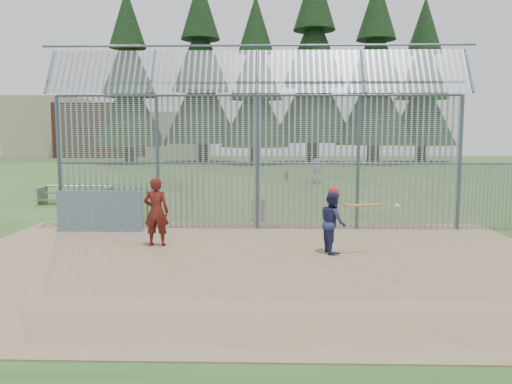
{
  "coord_description": "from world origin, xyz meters",
  "views": [
    {
      "loc": [
        0.35,
        -11.4,
        2.81
      ],
      "look_at": [
        0.0,
        2.0,
        1.3
      ],
      "focal_mm": 35.0,
      "sensor_mm": 36.0,
      "label": 1
    }
  ],
  "objects_px": {
    "dugout_wall": "(100,211)",
    "onlooker": "(156,212)",
    "batter": "(333,222)",
    "trash_can": "(259,210)",
    "bleacher": "(76,194)"
  },
  "relations": [
    {
      "from": "dugout_wall",
      "to": "trash_can",
      "type": "height_order",
      "value": "dugout_wall"
    },
    {
      "from": "dugout_wall",
      "to": "onlooker",
      "type": "height_order",
      "value": "onlooker"
    },
    {
      "from": "dugout_wall",
      "to": "onlooker",
      "type": "distance_m",
      "value": 2.8
    },
    {
      "from": "dugout_wall",
      "to": "bleacher",
      "type": "bearing_deg",
      "value": 116.96
    },
    {
      "from": "trash_can",
      "to": "dugout_wall",
      "type": "bearing_deg",
      "value": -156.41
    },
    {
      "from": "bleacher",
      "to": "dugout_wall",
      "type": "bearing_deg",
      "value": -63.04
    },
    {
      "from": "onlooker",
      "to": "trash_can",
      "type": "height_order",
      "value": "onlooker"
    },
    {
      "from": "onlooker",
      "to": "trash_can",
      "type": "bearing_deg",
      "value": -122.44
    },
    {
      "from": "batter",
      "to": "trash_can",
      "type": "distance_m",
      "value": 4.9
    },
    {
      "from": "trash_can",
      "to": "bleacher",
      "type": "xyz_separation_m",
      "value": [
        -7.74,
        4.08,
        0.03
      ]
    },
    {
      "from": "batter",
      "to": "dugout_wall",
      "type": "bearing_deg",
      "value": 57.38
    },
    {
      "from": "dugout_wall",
      "to": "onlooker",
      "type": "relative_size",
      "value": 1.43
    },
    {
      "from": "batter",
      "to": "trash_can",
      "type": "height_order",
      "value": "batter"
    },
    {
      "from": "batter",
      "to": "trash_can",
      "type": "bearing_deg",
      "value": 10.65
    },
    {
      "from": "onlooker",
      "to": "trash_can",
      "type": "xyz_separation_m",
      "value": [
        2.55,
        3.87,
        -0.51
      ]
    }
  ]
}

